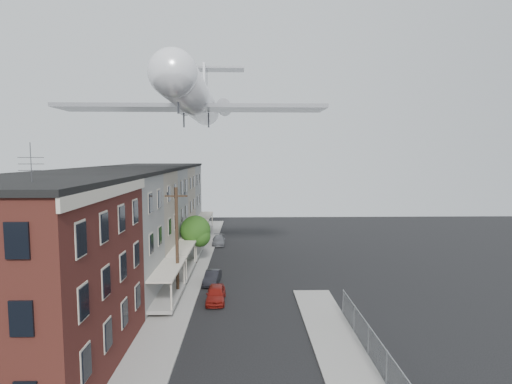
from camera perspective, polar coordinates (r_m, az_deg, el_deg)
The scene contains 17 objects.
sidewalk_left at distance 39.92m, azimuth -9.46°, elevation -11.53°, with size 3.00×62.00×0.12m, color gray.
sidewalk_right at distance 23.56m, azimuth 13.44°, elevation -24.07°, with size 3.00×26.00×0.12m, color gray.
curb_left at distance 39.74m, azimuth -7.35°, elevation -11.56°, with size 0.15×62.00×0.14m, color gray.
curb_right at distance 23.26m, azimuth 9.65°, elevation -24.38°, with size 0.15×26.00×0.14m, color gray.
corner_building at distance 24.88m, azimuth -30.76°, elevation -10.36°, with size 10.31×12.30×12.15m.
row_house_a at distance 33.23m, azimuth -22.63°, elevation -6.28°, with size 11.98×7.00×10.30m.
row_house_b at distance 39.72m, azimuth -18.97°, elevation -4.32°, with size 11.98×7.00×10.30m.
row_house_c at distance 46.36m, azimuth -16.37°, elevation -2.90°, with size 11.98×7.00×10.30m.
row_house_d at distance 53.09m, azimuth -14.42°, elevation -1.83°, with size 11.98×7.00×10.30m.
row_house_e at distance 59.89m, azimuth -12.92°, elevation -1.01°, with size 11.98×7.00×10.30m.
chainlink_fence at distance 22.68m, azimuth 18.17°, elevation -22.73°, with size 0.06×18.06×1.90m.
utility_pole at distance 33.04m, azimuth -11.23°, elevation -6.84°, with size 1.80×0.26×9.00m.
street_tree at distance 42.85m, azimuth -8.49°, elevation -5.68°, with size 3.22×3.20×5.20m.
car_near at distance 32.64m, azimuth -5.76°, elevation -14.30°, with size 1.48×3.69×1.26m, color maroon.
car_mid at distance 36.97m, azimuth -6.28°, elevation -12.03°, with size 1.22×3.49×1.15m, color black.
car_far at distance 52.22m, azimuth -5.37°, elevation -6.89°, with size 1.58×3.89×1.13m, color slate.
airplane at distance 40.85m, azimuth -8.64°, elevation 12.95°, with size 24.70×28.20×8.22m.
Camera 1 is at (0.02, -13.82, 11.56)m, focal length 28.00 mm.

